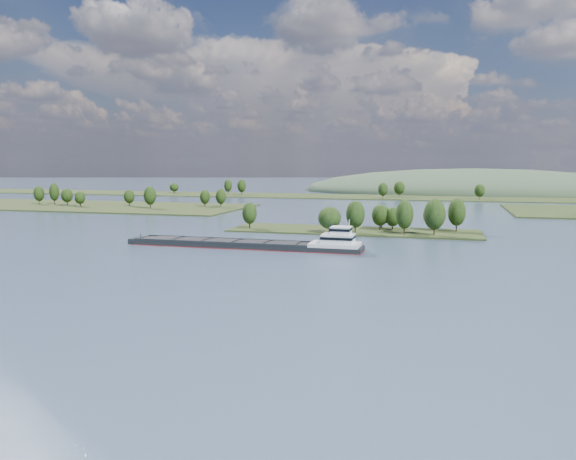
% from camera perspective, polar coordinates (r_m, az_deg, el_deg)
% --- Properties ---
extents(ground, '(1800.00, 1800.00, 0.00)m').
position_cam_1_polar(ground, '(170.22, 3.47, -2.55)').
color(ground, '#34435A').
rests_on(ground, ground).
extents(tree_island, '(100.00, 32.45, 15.01)m').
position_cam_1_polar(tree_island, '(225.86, 8.60, 0.83)').
color(tree_island, '#263216').
rests_on(tree_island, ground).
extents(left_bank, '(300.00, 80.00, 15.33)m').
position_cam_1_polar(left_bank, '(403.70, -25.22, 2.44)').
color(left_bank, '#263216').
rests_on(left_bank, ground).
extents(back_shoreline, '(900.00, 60.00, 14.99)m').
position_cam_1_polar(back_shoreline, '(445.49, 12.19, 3.28)').
color(back_shoreline, '#263216').
rests_on(back_shoreline, ground).
extents(hill_west, '(320.00, 160.00, 44.00)m').
position_cam_1_polar(hill_west, '(545.38, 18.30, 3.65)').
color(hill_west, '#334630').
rests_on(hill_west, ground).
extents(cargo_barge, '(80.16, 10.25, 10.83)m').
position_cam_1_polar(cargo_barge, '(183.73, -2.99, -1.41)').
color(cargo_barge, black).
rests_on(cargo_barge, ground).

